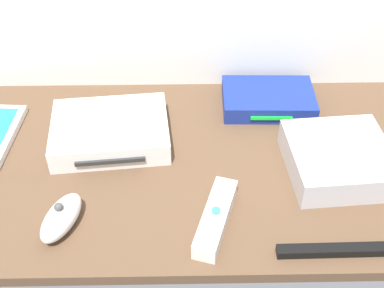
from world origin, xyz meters
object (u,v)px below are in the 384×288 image
object	(u,v)px
remote_wand	(216,218)
sensor_bar	(358,250)
mini_computer	(339,158)
network_router	(268,99)
remote_nunchuk	(61,217)
game_console	(110,131)

from	to	relation	value
remote_wand	sensor_bar	size ratio (longest dim) A/B	0.63
mini_computer	sensor_bar	bearing A→B (deg)	-93.21
network_router	remote_nunchuk	distance (cm)	47.04
remote_nunchuk	sensor_bar	size ratio (longest dim) A/B	0.45
remote_wand	sensor_bar	world-z (taller)	remote_wand
game_console	remote_wand	distance (cm)	27.44
mini_computer	remote_wand	xyz separation A→B (cm)	(-21.67, -11.94, -1.13)
remote_wand	remote_nunchuk	bearing A→B (deg)	-162.91
remote_nunchuk	sensor_bar	xyz separation A→B (cm)	(44.39, -5.84, -1.34)
game_console	remote_nunchuk	bearing A→B (deg)	-110.48
mini_computer	sensor_bar	size ratio (longest dim) A/B	0.76
game_console	sensor_bar	distance (cm)	47.00
remote_wand	remote_nunchuk	size ratio (longest dim) A/B	1.40
game_console	sensor_bar	bearing A→B (deg)	-39.54
remote_nunchuk	sensor_bar	bearing A→B (deg)	12.20
remote_wand	remote_nunchuk	world-z (taller)	remote_nunchuk
network_router	remote_nunchuk	world-z (taller)	remote_nunchuk
mini_computer	remote_nunchuk	bearing A→B (deg)	-165.31
network_router	sensor_bar	distance (cm)	37.39
network_router	remote_wand	distance (cm)	32.88
network_router	mini_computer	bearing A→B (deg)	-61.45
remote_nunchuk	sensor_bar	world-z (taller)	remote_nunchuk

